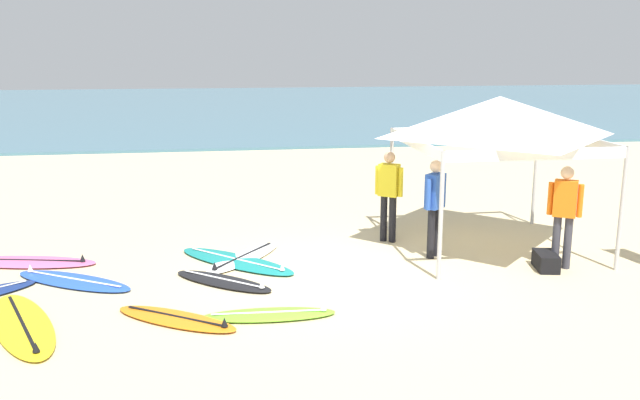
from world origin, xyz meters
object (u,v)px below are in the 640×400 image
object	(u,v)px
surfboard_pink	(25,262)
person_blue	(435,202)
surfboard_orange	(177,319)
surfboard_yellow	(22,325)
canopy_tent	(499,117)
surfboard_blue	(73,281)
surfboard_lime	(270,314)
surfboard_black	(224,281)
person_orange	(564,210)
gear_bag_near_tent	(546,261)
person_yellow	(389,190)
surfboard_teal	(236,261)
surfboard_white	(243,257)

from	to	relation	value
surfboard_pink	person_blue	world-z (taller)	person_blue
surfboard_orange	person_blue	world-z (taller)	person_blue
surfboard_yellow	canopy_tent	bearing A→B (deg)	18.31
surfboard_blue	surfboard_lime	bearing A→B (deg)	-32.17
canopy_tent	surfboard_black	world-z (taller)	canopy_tent
person_orange	gear_bag_near_tent	size ratio (longest dim) A/B	2.85
surfboard_orange	surfboard_lime	size ratio (longest dim) A/B	1.00
surfboard_yellow	gear_bag_near_tent	distance (m)	8.00
canopy_tent	surfboard_pink	bearing A→B (deg)	177.85
person_yellow	surfboard_pink	bearing A→B (deg)	-176.53
surfboard_teal	surfboard_white	bearing A→B (deg)	55.28
surfboard_orange	surfboard_yellow	xyz separation A→B (m)	(-1.99, 0.11, -0.00)
surfboard_yellow	surfboard_pink	xyz separation A→B (m)	(-0.67, 2.79, 0.00)
person_blue	person_yellow	distance (m)	1.19
person_orange	gear_bag_near_tent	bearing A→B (deg)	-171.37
canopy_tent	surfboard_white	xyz separation A→B (m)	(-4.52, -0.02, -2.35)
surfboard_white	surfboard_teal	xyz separation A→B (m)	(-0.12, -0.17, -0.00)
surfboard_white	surfboard_yellow	bearing A→B (deg)	-140.45
surfboard_teal	person_blue	bearing A→B (deg)	-3.01
surfboard_pink	surfboard_lime	distance (m)	4.89
surfboard_yellow	surfboard_pink	world-z (taller)	same
person_yellow	surfboard_orange	bearing A→B (deg)	-138.70
surfboard_teal	canopy_tent	bearing A→B (deg)	2.37
person_orange	surfboard_orange	bearing A→B (deg)	-167.83
person_orange	person_blue	bearing A→B (deg)	155.02
surfboard_yellow	person_orange	size ratio (longest dim) A/B	1.52
person_orange	person_yellow	distance (m)	3.13
surfboard_blue	surfboard_lime	world-z (taller)	same
surfboard_blue	person_blue	bearing A→B (deg)	4.18
person_yellow	surfboard_black	bearing A→B (deg)	-148.76
surfboard_white	gear_bag_near_tent	bearing A→B (deg)	-14.65
surfboard_pink	person_orange	world-z (taller)	person_orange
surfboard_white	gear_bag_near_tent	size ratio (longest dim) A/B	3.24
surfboard_orange	surfboard_black	size ratio (longest dim) A/B	1.08
surfboard_lime	gear_bag_near_tent	xyz separation A→B (m)	(4.67, 1.34, 0.10)
gear_bag_near_tent	person_blue	bearing A→B (deg)	150.28
surfboard_black	surfboard_teal	distance (m)	1.02
surfboard_lime	person_yellow	world-z (taller)	person_yellow
surfboard_lime	person_blue	xyz separation A→B (m)	(3.04, 2.27, 0.95)
surfboard_pink	surfboard_black	distance (m)	3.63
person_orange	surfboard_blue	bearing A→B (deg)	176.70
surfboard_orange	surfboard_lime	bearing A→B (deg)	-2.07
surfboard_pink	surfboard_blue	bearing A→B (deg)	-48.47
surfboard_orange	person_blue	bearing A→B (deg)	27.44
surfboard_blue	surfboard_pink	size ratio (longest dim) A/B	0.84
surfboard_blue	person_yellow	xyz separation A→B (m)	(5.42, 1.50, 0.95)
surfboard_blue	surfboard_pink	world-z (taller)	same
surfboard_teal	surfboard_yellow	bearing A→B (deg)	-141.35
surfboard_orange	person_orange	bearing A→B (deg)	12.17
surfboard_white	surfboard_pink	size ratio (longest dim) A/B	0.76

